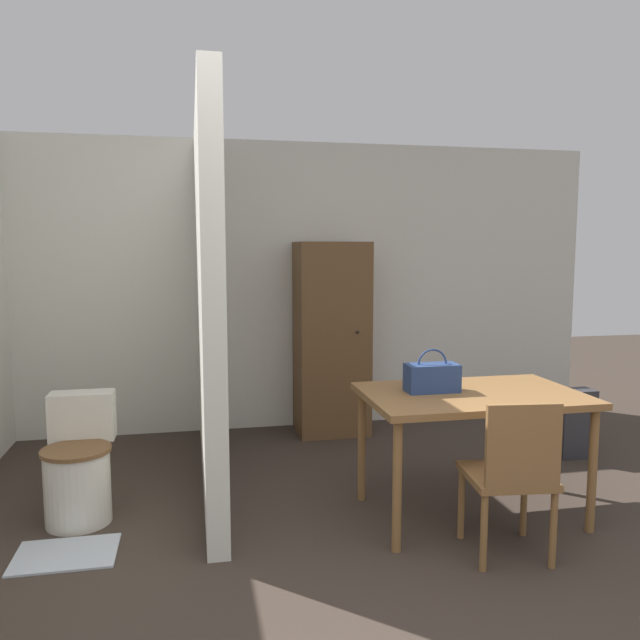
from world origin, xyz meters
name	(u,v)px	position (x,y,z in m)	size (l,w,h in m)	color
wall_back	(288,286)	(0.00, 3.55, 1.25)	(5.58, 0.12, 2.50)	silver
partition_wall	(208,299)	(-0.73, 2.31, 1.25)	(0.12, 2.36, 2.50)	silver
dining_table	(472,405)	(0.76, 1.41, 0.67)	(1.26, 0.81, 0.75)	brown
wooden_chair	(512,472)	(0.73, 0.87, 0.46)	(0.46, 0.46, 0.85)	brown
toilet	(79,468)	(-1.51, 1.83, 0.31)	(0.39, 0.54, 0.72)	silver
handbag	(432,377)	(0.54, 1.47, 0.84)	(0.31, 0.15, 0.26)	navy
wooden_cabinet	(331,338)	(0.33, 3.23, 0.82)	(0.60, 0.50, 1.64)	brown
bath_mat	(66,554)	(-1.51, 1.36, 0.01)	(0.51, 0.37, 0.01)	#B2BCC6
space_heater	(574,423)	(2.01, 2.23, 0.26)	(0.28, 0.17, 0.52)	#2D2D33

